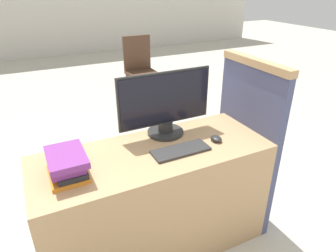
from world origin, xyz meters
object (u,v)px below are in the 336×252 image
(keyboard, at_px, (181,150))
(far_chair, at_px, (140,66))
(mouse, at_px, (216,139))
(book_stack, at_px, (67,164))
(monitor, at_px, (165,105))

(keyboard, height_order, far_chair, far_chair)
(mouse, bearing_deg, book_stack, 177.64)
(monitor, bearing_deg, mouse, -44.29)
(monitor, xyz_separation_m, mouse, (0.25, -0.24, -0.20))
(monitor, height_order, keyboard, monitor)
(mouse, distance_m, book_stack, 0.93)
(keyboard, relative_size, far_chair, 0.38)
(monitor, height_order, book_stack, monitor)
(keyboard, relative_size, book_stack, 1.29)
(mouse, height_order, book_stack, book_stack)
(monitor, xyz_separation_m, keyboard, (-0.02, -0.26, -0.20))
(far_chair, bearing_deg, monitor, -139.97)
(keyboard, bearing_deg, monitor, 85.34)
(mouse, distance_m, far_chair, 3.00)
(book_stack, height_order, far_chair, far_chair)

